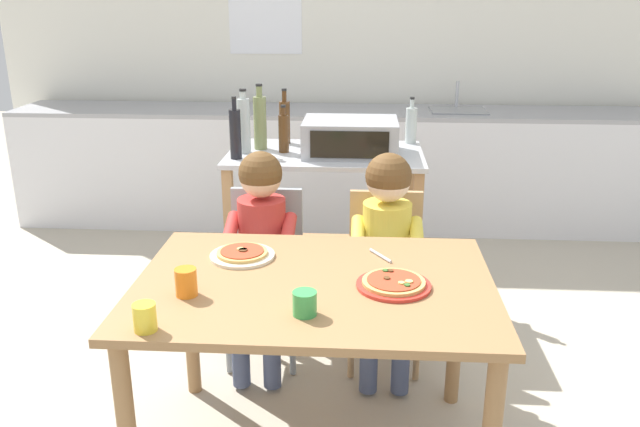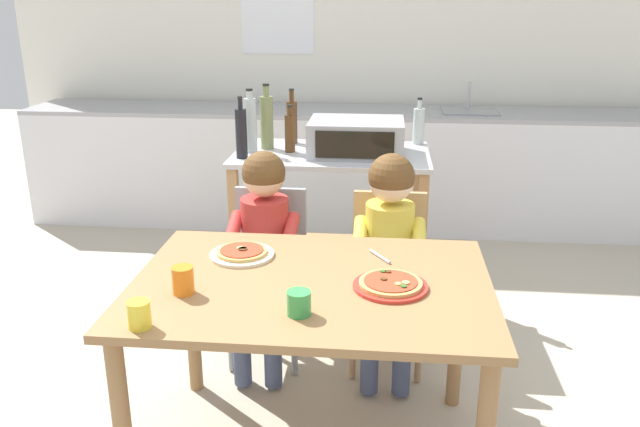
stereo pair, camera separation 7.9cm
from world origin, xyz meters
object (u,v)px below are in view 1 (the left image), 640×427
(bottle_slim_sauce, at_px, (411,125))
(child_in_yellow_shirt, at_px, (387,236))
(bottle_clear_vinegar, at_px, (284,133))
(dining_table, at_px, (314,306))
(serving_spoon, at_px, (381,256))
(drinking_cup_orange, at_px, (186,282))
(bottle_brown_beer, at_px, (244,125))
(dining_chair_left, at_px, (265,262))
(bottle_tall_green_wine, at_px, (285,121))
(bottle_dark_olive_oil, at_px, (235,133))
(dining_chair_right, at_px, (385,266))
(toaster_oven, at_px, (350,137))
(bottle_squat_spirits, at_px, (260,122))
(kitchen_island_cart, at_px, (325,205))
(pizza_plate_red_rimmed, at_px, (394,284))
(child_in_red_shirt, at_px, (260,235))
(pizza_plate_cream, at_px, (242,254))
(drinking_cup_yellow, at_px, (145,317))
(drinking_cup_green, at_px, (305,303))

(bottle_slim_sauce, distance_m, child_in_yellow_shirt, 0.99)
(bottle_clear_vinegar, xyz_separation_m, dining_table, (0.26, -1.28, -0.36))
(serving_spoon, bearing_deg, drinking_cup_orange, -150.24)
(bottle_brown_beer, height_order, dining_chair_left, bottle_brown_beer)
(bottle_tall_green_wine, bearing_deg, drinking_cup_orange, -94.89)
(bottle_tall_green_wine, distance_m, dining_table, 1.58)
(bottle_brown_beer, distance_m, bottle_dark_olive_oil, 0.13)
(bottle_slim_sauce, relative_size, dining_chair_right, 0.32)
(toaster_oven, xyz_separation_m, bottle_squat_spirits, (-0.49, 0.08, 0.06))
(dining_chair_left, xyz_separation_m, dining_chair_right, (0.57, -0.01, 0.00))
(kitchen_island_cart, bearing_deg, pizza_plate_red_rimmed, -76.64)
(bottle_brown_beer, bearing_deg, kitchen_island_cart, 4.74)
(bottle_brown_beer, xyz_separation_m, serving_spoon, (0.70, -1.02, -0.30))
(child_in_red_shirt, height_order, child_in_yellow_shirt, child_in_yellow_shirt)
(toaster_oven, relative_size, pizza_plate_cream, 1.97)
(dining_chair_left, height_order, serving_spoon, dining_chair_left)
(drinking_cup_orange, bearing_deg, drinking_cup_yellow, -104.06)
(toaster_oven, height_order, child_in_yellow_shirt, toaster_oven)
(kitchen_island_cart, height_order, dining_chair_left, kitchen_island_cart)
(kitchen_island_cart, distance_m, pizza_plate_red_rimmed, 1.37)
(kitchen_island_cart, distance_m, drinking_cup_orange, 1.50)
(bottle_brown_beer, relative_size, bottle_clear_vinegar, 1.34)
(child_in_yellow_shirt, bearing_deg, bottle_dark_olive_oil, 146.91)
(dining_chair_left, bearing_deg, child_in_yellow_shirt, -12.30)
(bottle_tall_green_wine, height_order, serving_spoon, bottle_tall_green_wine)
(bottle_slim_sauce, bearing_deg, child_in_red_shirt, -128.29)
(toaster_oven, bearing_deg, drinking_cup_green, -93.99)
(bottle_squat_spirits, distance_m, dining_chair_left, 0.83)
(child_in_yellow_shirt, height_order, drinking_cup_green, child_in_yellow_shirt)
(dining_table, relative_size, drinking_cup_yellow, 14.55)
(child_in_yellow_shirt, bearing_deg, child_in_red_shirt, 179.51)
(bottle_squat_spirits, relative_size, bottle_slim_sauce, 1.35)
(bottle_slim_sauce, bearing_deg, bottle_squat_spirits, -166.43)
(dining_table, bearing_deg, pizza_plate_red_rimmed, -6.06)
(dining_chair_right, height_order, drinking_cup_green, dining_chair_right)
(bottle_dark_olive_oil, bearing_deg, bottle_clear_vinegar, 34.57)
(bottle_slim_sauce, height_order, drinking_cup_green, bottle_slim_sauce)
(toaster_oven, bearing_deg, drinking_cup_orange, -110.06)
(bottle_brown_beer, distance_m, dining_chair_right, 1.06)
(child_in_yellow_shirt, bearing_deg, bottle_brown_beer, 139.70)
(dining_chair_left, relative_size, dining_chair_right, 1.00)
(drinking_cup_green, xyz_separation_m, drinking_cup_orange, (-0.41, 0.11, 0.01))
(bottle_slim_sauce, distance_m, child_in_red_shirt, 1.21)
(bottle_brown_beer, distance_m, child_in_yellow_shirt, 1.04)
(dining_chair_left, distance_m, drinking_cup_yellow, 1.19)
(bottle_slim_sauce, height_order, dining_table, bottle_slim_sauce)
(bottle_squat_spirits, distance_m, child_in_red_shirt, 0.82)
(kitchen_island_cart, height_order, drinking_cup_yellow, kitchen_island_cart)
(serving_spoon, bearing_deg, bottle_slim_sauce, 81.69)
(dining_table, bearing_deg, drinking_cup_yellow, -141.32)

